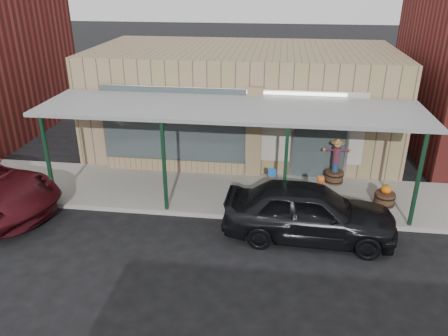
# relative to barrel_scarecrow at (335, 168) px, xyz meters

# --- Properties ---
(ground) EXTENTS (120.00, 120.00, 0.00)m
(ground) POSITION_rel_barrel_scarecrow_xyz_m (-3.58, -4.80, -0.70)
(ground) COLOR black
(ground) RESTS_ON ground
(sidewalk) EXTENTS (40.00, 3.20, 0.15)m
(sidewalk) POSITION_rel_barrel_scarecrow_xyz_m (-3.58, -1.20, -0.63)
(sidewalk) COLOR gray
(sidewalk) RESTS_ON ground
(storefront) EXTENTS (12.00, 6.25, 4.20)m
(storefront) POSITION_rel_barrel_scarecrow_xyz_m (-3.58, 3.36, 1.39)
(storefront) COLOR #8F7057
(storefront) RESTS_ON ground
(awning) EXTENTS (12.00, 3.00, 3.04)m
(awning) POSITION_rel_barrel_scarecrow_xyz_m (-3.58, -1.24, 2.31)
(awning) COLOR gray
(awning) RESTS_ON ground
(block_buildings_near) EXTENTS (61.00, 8.00, 8.00)m
(block_buildings_near) POSITION_rel_barrel_scarecrow_xyz_m (-1.57, 4.40, 3.06)
(block_buildings_near) COLOR maroon
(block_buildings_near) RESTS_ON ground
(barrel_scarecrow) EXTENTS (0.96, 0.81, 1.63)m
(barrel_scarecrow) POSITION_rel_barrel_scarecrow_xyz_m (0.00, 0.00, 0.00)
(barrel_scarecrow) COLOR #4F2F1F
(barrel_scarecrow) RESTS_ON sidewalk
(barrel_pumpkin) EXTENTS (0.64, 0.64, 0.74)m
(barrel_pumpkin) POSITION_rel_barrel_scarecrow_xyz_m (1.42, -1.49, -0.29)
(barrel_pumpkin) COLOR #4F2F1F
(barrel_pumpkin) RESTS_ON sidewalk
(handicap_sign) EXTENTS (0.25, 0.11, 1.27)m
(handicap_sign) POSITION_rel_barrel_scarecrow_xyz_m (-2.15, -1.97, 0.27)
(handicap_sign) COLOR gray
(handicap_sign) RESTS_ON sidewalk
(parked_sedan) EXTENTS (4.87, 2.14, 1.63)m
(parked_sedan) POSITION_rel_barrel_scarecrow_xyz_m (-1.06, -3.42, 0.12)
(parked_sedan) COLOR black
(parked_sedan) RESTS_ON ground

